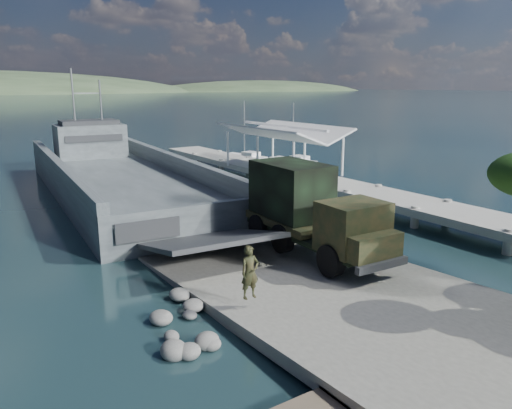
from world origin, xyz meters
name	(u,v)px	position (x,y,z in m)	size (l,w,h in m)	color
ground	(316,290)	(0.00, 0.00, 0.00)	(1400.00, 1400.00, 0.00)	#173038
boat_ramp	(331,292)	(0.00, -1.00, 0.25)	(10.00, 18.00, 0.50)	slate
shoreline_rocks	(180,322)	(-6.20, 0.50, 0.00)	(3.20, 5.60, 0.90)	#626260
pier	(290,168)	(13.00, 18.77, 1.60)	(6.40, 44.00, 6.10)	beige
landing_craft	(119,184)	(-0.71, 23.43, 0.90)	(12.18, 37.63, 11.01)	#434B4F
military_truck	(310,210)	(2.18, 3.12, 2.63)	(3.38, 9.34, 4.27)	black
soldier	(250,282)	(-3.89, -0.76, 1.52)	(0.75, 0.49, 2.04)	black
sailboat_near	(294,162)	(20.16, 27.42, 0.37)	(2.50, 5.93, 7.01)	white
sailboat_far	(245,158)	(17.44, 32.97, 0.38)	(2.87, 6.04, 7.09)	white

